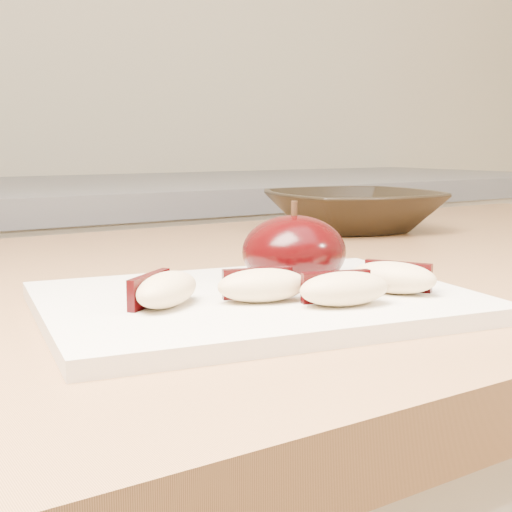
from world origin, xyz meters
TOP-DOWN VIEW (x-y plane):
  - back_cabinet at (0.00, 1.20)m, footprint 2.40×0.62m
  - cutting_board at (-0.02, 0.36)m, footprint 0.31×0.25m
  - apple_half at (0.03, 0.40)m, footprint 0.08×0.08m
  - apple_wedge_a at (-0.09, 0.36)m, footprint 0.06×0.06m
  - apple_wedge_b at (-0.03, 0.34)m, footprint 0.06×0.04m
  - apple_wedge_c at (0.00, 0.30)m, footprint 0.06×0.04m
  - apple_wedge_d at (0.05, 0.31)m, footprint 0.05×0.06m
  - bowl at (0.31, 0.65)m, footprint 0.24×0.24m

SIDE VIEW (x-z plane):
  - back_cabinet at x=0.00m, z-range 0.00..0.94m
  - cutting_board at x=-0.02m, z-range 0.90..0.91m
  - apple_wedge_a at x=-0.09m, z-range 0.91..0.93m
  - apple_wedge_b at x=-0.03m, z-range 0.91..0.93m
  - apple_wedge_c at x=0.00m, z-range 0.91..0.93m
  - apple_wedge_d at x=0.05m, z-range 0.91..0.93m
  - bowl at x=0.31m, z-range 0.90..0.95m
  - apple_half at x=0.03m, z-range 0.90..0.96m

